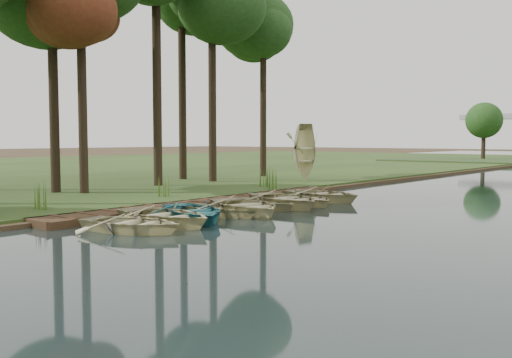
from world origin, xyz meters
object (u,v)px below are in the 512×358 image
Objects in this scene: boardwalk at (214,203)px; rowboat_2 at (192,210)px; rowboat_0 at (132,221)px; rowboat_1 at (165,213)px; stored_rowboat at (305,175)px.

boardwalk is 4.30× the size of rowboat_2.
rowboat_2 is at bearing -8.23° from rowboat_0.
rowboat_1 reaches higher than rowboat_2.
rowboat_1 reaches higher than rowboat_0.
rowboat_2 is 1.08× the size of stored_rowboat.
rowboat_1 is at bearing -5.37° from rowboat_0.
stored_rowboat is (-6.02, 15.24, 0.22)m from rowboat_2.
rowboat_1 is (2.63, -4.98, 0.30)m from boardwalk.
rowboat_2 reaches higher than rowboat_0.
boardwalk is 4.80× the size of rowboat_0.
rowboat_1 reaches higher than boardwalk.
rowboat_2 is (-0.33, 2.79, 0.04)m from rowboat_0.
rowboat_0 is at bearing -169.00° from rowboat_1.
rowboat_1 is 17.58m from stored_rowboat.
rowboat_2 is at bearing -144.09° from stored_rowboat.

